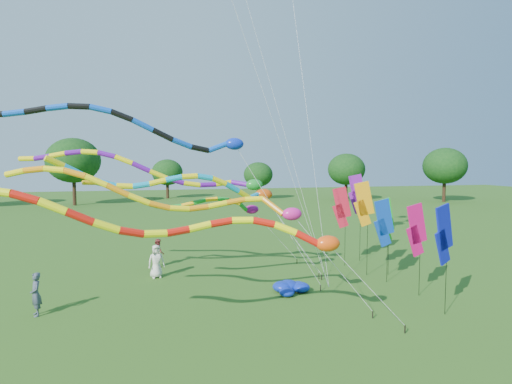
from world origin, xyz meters
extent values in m
plane|color=#265917|center=(0.00, 0.00, 0.00)|extent=(160.00, 160.00, 0.00)
cylinder|color=#382314|center=(34.53, 38.17, 1.17)|extent=(0.50, 0.50, 2.34)
ellipsoid|color=#0F3711|center=(34.53, 38.17, 4.22)|extent=(4.94, 4.94, 4.20)
cylinder|color=#382314|center=(23.75, 46.34, 1.74)|extent=(0.50, 0.50, 3.48)
ellipsoid|color=#0F3711|center=(23.75, 46.34, 6.28)|extent=(7.35, 7.35, 6.25)
cylinder|color=#382314|center=(11.07, 51.49, 1.55)|extent=(0.50, 0.50, 3.10)
ellipsoid|color=#0F3711|center=(11.07, 51.49, 5.60)|extent=(6.55, 6.55, 5.57)
cylinder|color=#382314|center=(-2.68, 53.49, 1.76)|extent=(0.50, 0.50, 3.52)
ellipsoid|color=#0F3711|center=(-2.68, 53.49, 6.36)|extent=(7.43, 7.43, 6.32)
cylinder|color=#382314|center=(-16.88, 52.37, 1.65)|extent=(0.50, 0.50, 3.30)
ellipsoid|color=#0F3711|center=(-16.88, 52.37, 5.96)|extent=(6.97, 6.97, 5.92)
cylinder|color=black|center=(3.30, -1.01, 0.15)|extent=(0.05, 0.05, 0.30)
cylinder|color=silver|center=(1.80, -0.92, 1.85)|extent=(0.02, 0.02, 4.34)
ellipsoid|color=#FF4B0D|center=(0.30, -0.83, 3.42)|extent=(0.88, 0.57, 0.57)
cylinder|color=red|center=(-0.40, -0.69, 3.61)|extent=(0.26, 0.26, 0.84)
cylinder|color=#FFFB0D|center=(-1.12, -0.47, 3.94)|extent=(0.26, 0.26, 0.80)
cylinder|color=red|center=(-1.84, -0.28, 4.16)|extent=(0.26, 0.26, 0.76)
cylinder|color=#FFFB0D|center=(-2.56, -0.14, 4.23)|extent=(0.26, 0.26, 0.73)
cylinder|color=red|center=(-3.29, -0.07, 4.18)|extent=(0.26, 0.26, 0.74)
cylinder|color=#FFFB0D|center=(-4.02, -0.07, 4.06)|extent=(0.26, 0.26, 0.75)
cylinder|color=red|center=(-4.76, -0.13, 3.94)|extent=(0.26, 0.26, 0.75)
cylinder|color=#FFFB0D|center=(-5.50, -0.25, 3.91)|extent=(0.26, 0.26, 0.75)
cylinder|color=red|center=(-6.24, -0.39, 4.01)|extent=(0.26, 0.26, 0.78)
cylinder|color=#FFFB0D|center=(-6.98, -0.54, 4.25)|extent=(0.26, 0.26, 0.81)
cylinder|color=red|center=(-7.72, -0.67, 4.58)|extent=(0.26, 0.26, 0.83)
cylinder|color=#FFFB0D|center=(-8.45, -0.76, 4.93)|extent=(0.26, 0.26, 0.81)
cylinder|color=red|center=(-9.19, -0.79, 5.22)|extent=(0.26, 0.26, 0.77)
cylinder|color=black|center=(2.90, 0.61, 0.15)|extent=(0.05, 0.05, 0.30)
cylinder|color=silver|center=(1.28, 0.88, 2.26)|extent=(0.02, 0.02, 5.14)
ellipsoid|color=#E3198A|center=(-0.34, 1.14, 4.23)|extent=(0.79, 0.50, 0.50)
cylinder|color=orange|center=(-1.00, 1.52, 4.51)|extent=(0.23, 0.23, 1.05)
cylinder|color=yellow|center=(-1.66, 1.90, 4.77)|extent=(0.23, 0.23, 0.72)
cylinder|color=orange|center=(-2.37, 2.01, 4.70)|extent=(0.23, 0.23, 0.73)
cylinder|color=yellow|center=(-3.10, 2.05, 4.57)|extent=(0.23, 0.23, 0.74)
cylinder|color=orange|center=(-3.83, 2.04, 4.47)|extent=(0.23, 0.23, 0.74)
cylinder|color=yellow|center=(-4.57, 1.98, 4.47)|extent=(0.23, 0.23, 0.75)
cylinder|color=orange|center=(-5.31, 1.91, 4.60)|extent=(0.23, 0.23, 0.77)
cylinder|color=yellow|center=(-6.05, 1.84, 4.87)|extent=(0.23, 0.23, 0.81)
cylinder|color=orange|center=(-6.79, 1.80, 5.21)|extent=(0.23, 0.23, 0.82)
cylinder|color=yellow|center=(-7.51, 1.81, 5.56)|extent=(0.23, 0.23, 0.79)
cylinder|color=orange|center=(-8.23, 1.89, 5.83)|extent=(0.23, 0.23, 0.75)
cylinder|color=yellow|center=(-8.94, 2.03, 5.97)|extent=(0.23, 0.23, 0.73)
cylinder|color=orange|center=(-9.63, 2.24, 5.97)|extent=(0.23, 0.23, 0.73)
cylinder|color=yellow|center=(-10.32, 2.50, 5.86)|extent=(0.23, 0.23, 0.75)
cylinder|color=black|center=(3.06, 6.25, 0.15)|extent=(0.05, 0.05, 0.30)
cylinder|color=silver|center=(1.30, 6.54, 2.67)|extent=(0.02, 0.02, 5.96)
ellipsoid|color=#198B26|center=(-0.46, 6.83, 5.05)|extent=(0.88, 0.57, 0.57)
cylinder|color=#600E9C|center=(-1.17, 7.18, 5.11)|extent=(0.26, 0.26, 0.94)
cylinder|color=yellow|center=(-1.94, 7.47, 5.12)|extent=(0.26, 0.26, 0.83)
cylinder|color=#600E9C|center=(-2.76, 7.45, 5.05)|extent=(0.26, 0.26, 0.83)
cylinder|color=yellow|center=(-3.59, 7.39, 5.10)|extent=(0.26, 0.26, 0.84)
cylinder|color=#600E9C|center=(-4.42, 7.33, 5.29)|extent=(0.26, 0.26, 0.87)
cylinder|color=yellow|center=(-5.24, 7.29, 5.59)|extent=(0.26, 0.26, 0.90)
cylinder|color=#600E9C|center=(-6.06, 7.30, 5.97)|extent=(0.26, 0.26, 0.90)
cylinder|color=yellow|center=(-6.87, 7.35, 6.32)|extent=(0.26, 0.26, 0.87)
cylinder|color=#600E9C|center=(-7.67, 7.48, 6.58)|extent=(0.26, 0.26, 0.83)
cylinder|color=yellow|center=(-8.45, 7.67, 6.70)|extent=(0.26, 0.26, 0.81)
cylinder|color=#600E9C|center=(-9.23, 7.92, 6.69)|extent=(0.26, 0.26, 0.83)
cylinder|color=yellow|center=(-10.00, 8.22, 6.58)|extent=(0.26, 0.26, 0.84)
cylinder|color=#600E9C|center=(-10.77, 8.53, 6.45)|extent=(0.26, 0.26, 0.84)
cylinder|color=yellow|center=(-11.53, 8.85, 6.39)|extent=(0.26, 0.26, 0.83)
cylinder|color=black|center=(2.28, 4.49, 0.15)|extent=(0.05, 0.05, 0.30)
cylinder|color=silver|center=(0.15, 4.40, 3.65)|extent=(0.02, 0.02, 7.98)
ellipsoid|color=#0D2BBC|center=(-1.98, 4.31, 7.03)|extent=(0.83, 0.54, 0.54)
cylinder|color=blue|center=(-2.73, 4.30, 6.88)|extent=(0.24, 0.24, 0.85)
cylinder|color=black|center=(-3.52, 4.19, 6.80)|extent=(0.24, 0.24, 0.84)
cylinder|color=blue|center=(-4.31, 3.96, 7.02)|extent=(0.24, 0.24, 0.87)
cylinder|color=black|center=(-5.10, 3.77, 7.35)|extent=(0.24, 0.24, 0.89)
cylinder|color=blue|center=(-5.89, 3.63, 7.73)|extent=(0.24, 0.24, 0.89)
cylinder|color=black|center=(-6.69, 3.56, 8.07)|extent=(0.24, 0.24, 0.85)
cylinder|color=blue|center=(-7.48, 3.55, 8.31)|extent=(0.24, 0.24, 0.82)
cylinder|color=black|center=(-8.29, 3.61, 8.40)|extent=(0.24, 0.24, 0.81)
cylinder|color=blue|center=(-9.09, 3.72, 8.36)|extent=(0.24, 0.24, 0.82)
cylinder|color=black|center=(-9.89, 3.86, 8.24)|extent=(0.24, 0.24, 0.83)
cylinder|color=blue|center=(-10.70, 4.02, 8.13)|extent=(0.24, 0.24, 0.83)
cylinder|color=black|center=(3.00, 6.47, 0.15)|extent=(0.05, 0.05, 0.30)
cylinder|color=silver|center=(1.35, 6.01, 2.47)|extent=(0.02, 0.02, 5.56)
ellipsoid|color=#C7450B|center=(-0.30, 5.54, 4.65)|extent=(0.86, 0.55, 0.55)
cylinder|color=#0C96CC|center=(-0.89, 5.16, 4.60)|extent=(0.25, 0.25, 0.77)
cylinder|color=yellow|center=(-1.45, 4.74, 4.73)|extent=(0.25, 0.25, 0.75)
cylinder|color=#0C96CC|center=(-2.06, 4.49, 5.08)|extent=(0.25, 0.25, 0.74)
cylinder|color=yellow|center=(-2.68, 4.30, 5.39)|extent=(0.25, 0.25, 0.70)
cylinder|color=#0C96CC|center=(-3.32, 4.19, 5.57)|extent=(0.25, 0.25, 0.67)
cylinder|color=yellow|center=(-3.98, 4.13, 5.61)|extent=(0.25, 0.25, 0.67)
cylinder|color=#0C96CC|center=(-4.65, 4.11, 5.53)|extent=(0.25, 0.25, 0.69)
cylinder|color=yellow|center=(-5.33, 4.11, 5.38)|extent=(0.25, 0.25, 0.70)
cylinder|color=#0C96CC|center=(-6.01, 4.12, 5.26)|extent=(0.25, 0.25, 0.68)
cylinder|color=yellow|center=(-6.68, 4.10, 5.23)|extent=(0.25, 0.25, 0.67)
cylinder|color=#0C96CC|center=(-7.34, 4.04, 5.34)|extent=(0.25, 0.25, 0.68)
cylinder|color=yellow|center=(-7.98, 3.91, 5.58)|extent=(0.25, 0.25, 0.72)
cylinder|color=#0C96CC|center=(-8.60, 3.73, 5.90)|extent=(0.25, 0.25, 0.74)
cylinder|color=yellow|center=(-9.21, 3.47, 6.24)|extent=(0.25, 0.25, 0.73)
cylinder|color=black|center=(2.97, 9.90, 0.15)|extent=(0.05, 0.05, 0.30)
cylinder|color=silver|center=(1.49, 9.62, 1.89)|extent=(0.02, 0.02, 4.41)
ellipsoid|color=#980D6E|center=(0.00, 9.34, 3.49)|extent=(0.81, 0.52, 0.52)
cylinder|color=#139423|center=(-0.60, 8.95, 3.70)|extent=(0.24, 0.24, 0.93)
cylinder|color=#FFAF0D|center=(-1.16, 8.60, 4.03)|extent=(0.24, 0.24, 0.66)
cylinder|color=#139423|center=(-1.78, 8.58, 4.18)|extent=(0.24, 0.24, 0.63)
cylinder|color=#FFAF0D|center=(-2.42, 8.61, 4.19)|extent=(0.24, 0.24, 0.64)
cylinder|color=#139423|center=(-3.06, 8.67, 4.08)|extent=(0.24, 0.24, 0.66)
cylinder|color=#FFAF0D|center=(-3.70, 8.75, 3.93)|extent=(0.24, 0.24, 0.66)
cylinder|color=#139423|center=(-4.34, 8.81, 3.82)|extent=(0.24, 0.24, 0.64)
cylinder|color=#FFAF0D|center=(-4.97, 8.84, 3.82)|extent=(0.24, 0.24, 0.63)
cylinder|color=#139423|center=(-5.59, 8.81, 3.96)|extent=(0.24, 0.24, 0.65)
cylinder|color=#FFAF0D|center=(-6.21, 8.72, 4.22)|extent=(0.24, 0.24, 0.69)
cylinder|color=#139423|center=(-6.80, 8.56, 4.55)|extent=(0.24, 0.24, 0.71)
cylinder|color=#FFAF0D|center=(-7.39, 8.34, 4.88)|extent=(0.24, 0.24, 0.70)
cylinder|color=#139423|center=(-7.97, 8.07, 5.11)|extent=(0.24, 0.24, 0.67)
cylinder|color=#FFAF0D|center=(-8.54, 7.77, 5.21)|extent=(0.24, 0.24, 0.65)
cylinder|color=black|center=(2.50, 4.00, 0.15)|extent=(0.04, 0.04, 0.30)
cylinder|color=silver|center=(-0.12, 4.31, 9.07)|extent=(0.01, 0.01, 18.31)
cylinder|color=black|center=(2.50, 4.00, 0.15)|extent=(0.04, 0.04, 0.30)
cylinder|color=silver|center=(-1.89, 3.43, 11.96)|extent=(0.01, 0.01, 24.95)
cylinder|color=black|center=(2.50, 4.00, 0.15)|extent=(0.04, 0.04, 0.30)
cylinder|color=silver|center=(2.02, 5.75, 8.34)|extent=(0.01, 0.01, 16.48)
cylinder|color=black|center=(6.20, 5.09, 2.00)|extent=(0.02, 0.02, 4.00)
cube|color=#0C3CAF|center=(5.98, 5.09, 3.40)|extent=(1.16, 0.08, 1.93)
cube|color=#0C3CAF|center=(5.90, 5.09, 2.60)|extent=(1.01, 0.08, 1.51)
cylinder|color=black|center=(5.86, 6.57, 2.42)|extent=(0.02, 0.02, 4.83)
cube|color=#FF9C0D|center=(5.64, 6.61, 4.23)|extent=(1.15, 0.30, 1.93)
cube|color=#FF9C0D|center=(5.56, 6.63, 3.43)|extent=(1.00, 0.27, 1.51)
cylinder|color=black|center=(6.00, 0.31, 2.11)|extent=(0.02, 0.02, 4.22)
cube|color=#0B14A7|center=(5.79, 0.24, 3.62)|extent=(1.12, 0.45, 1.93)
cube|color=#0B14A7|center=(5.72, 0.21, 2.82)|extent=(0.98, 0.40, 1.51)
cylinder|color=black|center=(7.07, 9.74, 2.56)|extent=(0.02, 0.02, 5.11)
cube|color=purple|center=(6.86, 9.77, 4.51)|extent=(1.16, 0.25, 1.93)
cube|color=purple|center=(6.78, 9.78, 3.71)|extent=(1.01, 0.23, 1.51)
cylinder|color=black|center=(7.04, 6.37, 1.96)|extent=(0.02, 0.02, 3.92)
cube|color=green|center=(6.83, 6.33, 3.32)|extent=(1.16, 0.26, 1.93)
cube|color=green|center=(6.75, 6.32, 2.52)|extent=(1.01, 0.23, 1.51)
cylinder|color=black|center=(5.61, 8.83, 2.20)|extent=(0.02, 0.02, 4.40)
cube|color=red|center=(5.40, 8.88, 3.80)|extent=(1.14, 0.35, 1.93)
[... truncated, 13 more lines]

